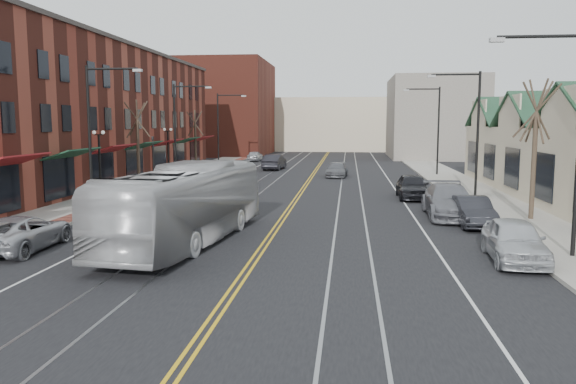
% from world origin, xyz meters
% --- Properties ---
extents(ground, '(160.00, 160.00, 0.00)m').
position_xyz_m(ground, '(0.00, 0.00, 0.00)').
color(ground, black).
rests_on(ground, ground).
extents(sidewalk_left, '(4.00, 120.00, 0.15)m').
position_xyz_m(sidewalk_left, '(-12.00, 20.00, 0.07)').
color(sidewalk_left, gray).
rests_on(sidewalk_left, ground).
extents(sidewalk_right, '(4.00, 120.00, 0.15)m').
position_xyz_m(sidewalk_right, '(12.00, 20.00, 0.07)').
color(sidewalk_right, gray).
rests_on(sidewalk_right, ground).
extents(building_left, '(10.00, 50.00, 11.00)m').
position_xyz_m(building_left, '(-19.00, 27.00, 5.50)').
color(building_left, maroon).
rests_on(building_left, ground).
extents(backdrop_left, '(14.00, 18.00, 14.00)m').
position_xyz_m(backdrop_left, '(-16.00, 70.00, 7.00)').
color(backdrop_left, maroon).
rests_on(backdrop_left, ground).
extents(backdrop_mid, '(22.00, 14.00, 9.00)m').
position_xyz_m(backdrop_mid, '(0.00, 85.00, 4.50)').
color(backdrop_mid, beige).
rests_on(backdrop_mid, ground).
extents(backdrop_right, '(12.00, 16.00, 11.00)m').
position_xyz_m(backdrop_right, '(15.00, 65.00, 5.50)').
color(backdrop_right, slate).
rests_on(backdrop_right, ground).
extents(streetlight_l_1, '(3.33, 0.25, 8.00)m').
position_xyz_m(streetlight_l_1, '(-11.05, 16.00, 5.03)').
color(streetlight_l_1, black).
rests_on(streetlight_l_1, sidewalk_left).
extents(streetlight_l_2, '(3.33, 0.25, 8.00)m').
position_xyz_m(streetlight_l_2, '(-11.05, 32.00, 5.03)').
color(streetlight_l_2, black).
rests_on(streetlight_l_2, sidewalk_left).
extents(streetlight_l_3, '(3.33, 0.25, 8.00)m').
position_xyz_m(streetlight_l_3, '(-11.05, 48.00, 5.03)').
color(streetlight_l_3, black).
rests_on(streetlight_l_3, sidewalk_left).
extents(streetlight_r_0, '(3.33, 0.25, 8.00)m').
position_xyz_m(streetlight_r_0, '(11.05, 6.00, 5.03)').
color(streetlight_r_0, black).
rests_on(streetlight_r_0, sidewalk_right).
extents(streetlight_r_1, '(3.33, 0.25, 8.00)m').
position_xyz_m(streetlight_r_1, '(11.05, 22.00, 5.03)').
color(streetlight_r_1, black).
rests_on(streetlight_r_1, sidewalk_right).
extents(streetlight_r_2, '(3.33, 0.25, 8.00)m').
position_xyz_m(streetlight_r_2, '(11.05, 38.00, 5.03)').
color(streetlight_r_2, black).
rests_on(streetlight_r_2, sidewalk_right).
extents(lamppost_l_2, '(0.84, 0.28, 4.27)m').
position_xyz_m(lamppost_l_2, '(-12.80, 20.00, 2.20)').
color(lamppost_l_2, black).
rests_on(lamppost_l_2, sidewalk_left).
extents(lamppost_l_3, '(0.84, 0.28, 4.27)m').
position_xyz_m(lamppost_l_3, '(-12.80, 34.00, 2.20)').
color(lamppost_l_3, black).
rests_on(lamppost_l_3, sidewalk_left).
extents(tree_left_near, '(1.78, 1.37, 6.48)m').
position_xyz_m(tree_left_near, '(-12.50, 26.00, 3.51)').
color(tree_left_near, '#382B21').
rests_on(tree_left_near, sidewalk_left).
extents(tree_left_far, '(1.66, 1.28, 6.02)m').
position_xyz_m(tree_left_far, '(-12.50, 42.00, 3.28)').
color(tree_left_far, '#382B21').
rests_on(tree_left_far, sidewalk_left).
extents(tree_right_mid, '(1.90, 1.46, 6.93)m').
position_xyz_m(tree_right_mid, '(12.50, 14.00, 3.75)').
color(tree_right_mid, '#382B21').
rests_on(tree_right_mid, sidewalk_right).
extents(manhole_far, '(0.60, 0.60, 0.02)m').
position_xyz_m(manhole_far, '(-11.20, 8.00, 0.16)').
color(manhole_far, '#592D19').
rests_on(manhole_far, sidewalk_left).
extents(traffic_signal, '(0.18, 0.15, 3.80)m').
position_xyz_m(traffic_signal, '(-10.60, 24.00, 2.35)').
color(traffic_signal, black).
rests_on(traffic_signal, sidewalk_left).
extents(transit_bus, '(4.17, 11.93, 3.25)m').
position_xyz_m(transit_bus, '(-3.22, 7.12, 1.63)').
color(transit_bus, '#B7B6B9').
rests_on(transit_bus, ground).
extents(parked_suv, '(2.43, 4.99, 1.37)m').
position_xyz_m(parked_suv, '(-9.30, 5.28, 0.68)').
color(parked_suv, '#B2B4BA').
rests_on(parked_suv, ground).
extents(parked_car_a, '(2.10, 4.63, 1.54)m').
position_xyz_m(parked_car_a, '(9.30, 5.50, 0.77)').
color(parked_car_a, silver).
rests_on(parked_car_a, ground).
extents(parked_car_b, '(1.58, 4.32, 1.41)m').
position_xyz_m(parked_car_b, '(9.30, 12.44, 0.71)').
color(parked_car_b, black).
rests_on(parked_car_b, ground).
extents(parked_car_c, '(2.53, 5.98, 1.72)m').
position_xyz_m(parked_car_c, '(8.61, 14.85, 0.86)').
color(parked_car_c, slate).
rests_on(parked_car_c, ground).
extents(parked_car_d, '(1.92, 4.76, 1.62)m').
position_xyz_m(parked_car_d, '(7.50, 21.97, 0.81)').
color(parked_car_d, black).
rests_on(parked_car_d, ground).
extents(distant_car_left, '(2.08, 4.97, 1.60)m').
position_xyz_m(distant_car_left, '(-4.38, 43.11, 0.80)').
color(distant_car_left, black).
rests_on(distant_car_left, ground).
extents(distant_car_right, '(2.12, 4.57, 1.29)m').
position_xyz_m(distant_car_right, '(2.29, 35.99, 0.65)').
color(distant_car_right, '#5C5D63').
rests_on(distant_car_right, ground).
extents(distant_car_far, '(1.74, 3.96, 1.33)m').
position_xyz_m(distant_car_far, '(-8.50, 55.39, 0.66)').
color(distant_car_far, '#A4A6AB').
rests_on(distant_car_far, ground).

